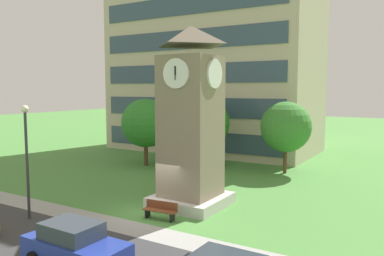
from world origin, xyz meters
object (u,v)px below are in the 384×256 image
at_px(park_bench, 160,210).
at_px(clock_tower, 191,127).
at_px(tree_streetside, 146,123).
at_px(parked_car_blue, 75,245).
at_px(tree_by_building, 286,127).
at_px(tree_near_tower, 204,123).
at_px(street_lamp, 26,149).

bearing_deg(park_bench, clock_tower, 87.43).
xyz_separation_m(park_bench, tree_streetside, (-9.18, 10.60, 3.19)).
bearing_deg(parked_car_blue, park_bench, 95.04).
relative_size(park_bench, tree_by_building, 0.33).
xyz_separation_m(park_bench, parked_car_blue, (0.53, -6.03, 0.40)).
relative_size(clock_tower, tree_near_tower, 1.69).
bearing_deg(park_bench, tree_streetside, 130.88).
height_order(street_lamp, parked_car_blue, street_lamp).
distance_m(street_lamp, parked_car_blue, 7.33).
bearing_deg(park_bench, tree_near_tower, 110.42).
xyz_separation_m(tree_near_tower, parked_car_blue, (5.30, -18.84, -2.83)).
xyz_separation_m(park_bench, street_lamp, (-5.74, -3.38, 3.11)).
distance_m(park_bench, parked_car_blue, 6.07).
bearing_deg(park_bench, tree_by_building, 81.97).
distance_m(tree_near_tower, parked_car_blue, 19.77).
relative_size(tree_streetside, tree_by_building, 1.03).
bearing_deg(tree_by_building, park_bench, -98.03).
xyz_separation_m(clock_tower, park_bench, (-0.12, -2.75, -3.96)).
distance_m(street_lamp, tree_streetside, 14.40).
xyz_separation_m(clock_tower, tree_near_tower, (-4.89, 10.06, -0.73)).
height_order(clock_tower, parked_car_blue, clock_tower).
height_order(street_lamp, tree_near_tower, tree_near_tower).
distance_m(clock_tower, parked_car_blue, 9.48).
bearing_deg(tree_streetside, tree_by_building, 16.01).
bearing_deg(tree_streetside, clock_tower, -40.17).
bearing_deg(tree_near_tower, parked_car_blue, -74.29).
distance_m(tree_by_building, tree_near_tower, 6.79).
bearing_deg(parked_car_blue, street_lamp, 157.06).
relative_size(street_lamp, tree_near_tower, 0.98).
relative_size(park_bench, parked_car_blue, 0.44).
distance_m(street_lamp, tree_near_tower, 16.21).
height_order(park_bench, tree_near_tower, tree_near_tower).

